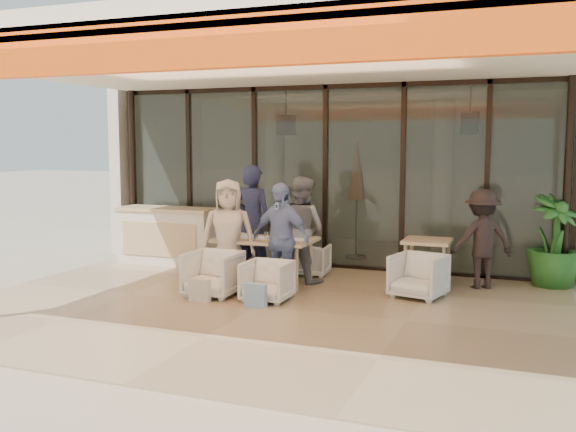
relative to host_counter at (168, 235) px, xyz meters
name	(u,v)px	position (x,y,z in m)	size (l,w,h in m)	color
ground	(257,308)	(2.77, -2.30, -0.53)	(70.00, 70.00, 0.00)	#C6B293
terrace_floor	(257,308)	(2.77, -2.30, -0.53)	(8.00, 6.00, 0.01)	tan
terrace_structure	(247,58)	(2.77, -2.56, 2.72)	(8.00, 6.00, 3.40)	silver
glass_storefront	(326,178)	(2.77, 0.70, 1.07)	(8.08, 0.10, 3.20)	#9EADA3
interior_block	(360,142)	(2.78, 3.02, 1.70)	(9.05, 3.62, 3.52)	silver
host_counter	(168,235)	(0.00, 0.00, 0.00)	(1.85, 0.65, 1.04)	silver
dining_table	(266,242)	(2.35, -0.99, 0.16)	(1.50, 0.90, 0.93)	#D9C184
chair_far_left	(265,253)	(1.93, -0.04, -0.19)	(0.66, 0.61, 0.67)	white
chair_far_right	(311,259)	(2.77, -0.04, -0.24)	(0.56, 0.53, 0.58)	white
chair_near_left	(213,272)	(1.93, -1.94, -0.17)	(0.71, 0.67, 0.73)	white
chair_near_right	(267,279)	(2.77, -1.94, -0.21)	(0.62, 0.58, 0.64)	white
diner_navy	(253,222)	(1.93, -0.54, 0.40)	(0.68, 0.44, 1.85)	#191F39
diner_grey	(301,230)	(2.77, -0.54, 0.31)	(0.82, 0.64, 1.68)	slate
diner_cream	(228,235)	(1.93, -1.44, 0.30)	(0.81, 0.53, 1.67)	beige
diner_periwinkle	(280,239)	(2.77, -1.44, 0.29)	(0.96, 0.40, 1.64)	#6D80B6
tote_bag_cream	(200,291)	(1.93, -2.34, -0.36)	(0.30, 0.10, 0.34)	silver
tote_bag_blue	(255,296)	(2.77, -2.34, -0.36)	(0.30, 0.10, 0.34)	#99BFD8
side_table	(427,246)	(4.70, -0.24, 0.11)	(0.70, 0.70, 0.74)	#D9C184
side_chair	(419,274)	(4.70, -0.99, -0.18)	(0.69, 0.64, 0.71)	white
standing_woman	(482,240)	(5.48, -0.07, 0.23)	(0.98, 0.56, 1.51)	black
potted_palm	(554,241)	(6.50, 0.45, 0.18)	(0.80, 0.80, 1.42)	#1E5919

